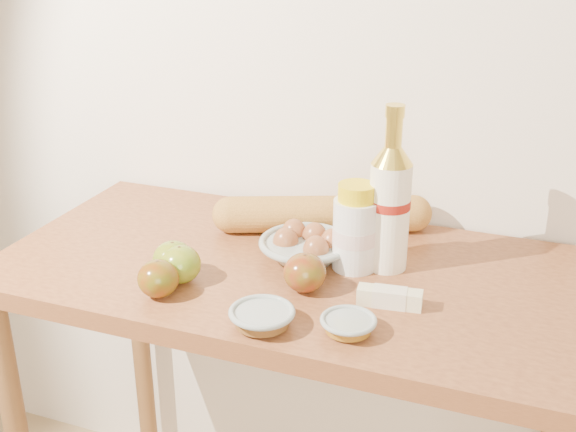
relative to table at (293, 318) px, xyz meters
The scene contains 13 objects.
back_wall 0.62m from the table, 90.00° to the left, with size 3.50×0.02×2.60m, color white.
table is the anchor object (origin of this frame).
bourbon_bottle 0.32m from the table, 18.84° to the left, with size 0.09×0.09×0.33m.
cream_bottle 0.24m from the table, 16.68° to the left, with size 0.10×0.10×0.18m.
egg_bowl 0.16m from the table, 70.09° to the left, with size 0.23×0.23×0.07m.
baguette 0.25m from the table, 89.65° to the left, with size 0.48×0.26×0.08m.
apple_yellowgreen 0.29m from the table, 147.45° to the right, with size 0.10×0.10×0.07m.
apple_redgreen_front 0.32m from the table, 132.89° to the right, with size 0.09×0.09×0.07m.
apple_redgreen_right 0.19m from the table, 58.09° to the right, with size 0.09×0.09×0.07m.
sugar_bowl 0.28m from the table, 82.77° to the right, with size 0.13×0.13×0.03m.
syrup_bowl 0.30m from the table, 49.30° to the right, with size 0.10×0.10×0.03m.
butter_stick 0.27m from the table, 22.28° to the right, with size 0.12×0.05×0.03m.
apple_extra 0.28m from the table, 141.72° to the right, with size 0.10×0.10×0.07m.
Camera 1 is at (0.45, -0.04, 1.56)m, focal length 45.00 mm.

